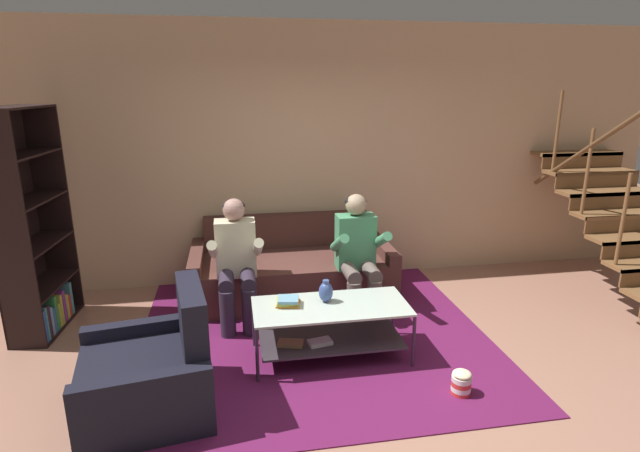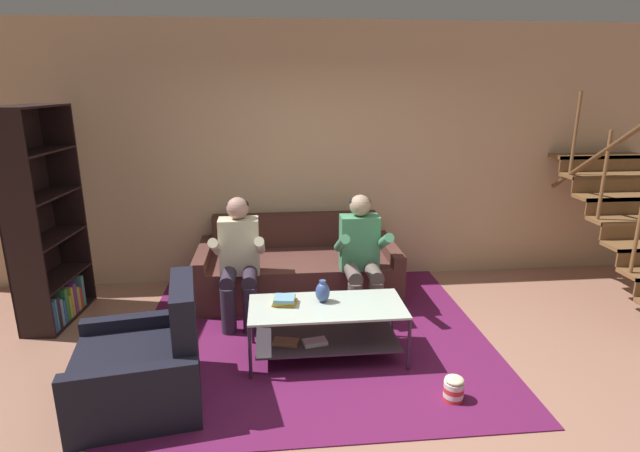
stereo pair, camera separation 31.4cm
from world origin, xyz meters
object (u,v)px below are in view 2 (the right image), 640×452
Objects in this scene: person_seated_right at (361,252)px; popcorn_tub at (454,389)px; armchair at (144,367)px; book_stack at (284,300)px; couch at (298,270)px; vase at (323,292)px; bookshelf at (45,244)px; person_seated_left at (239,256)px; coffee_table at (325,323)px.

popcorn_tub is (0.43, -1.48, -0.56)m from person_seated_right.
book_stack is at bearing 28.05° from armchair.
vase is (0.14, -1.28, 0.29)m from couch.
couch reaches higher than vase.
vase is 0.19× the size of armchair.
bookshelf is 1.97m from armchair.
popcorn_tub is at bearing -42.71° from person_seated_left.
vase is at bearing -83.87° from couch.
person_seated_left is at bearing -135.76° from couch.
bookshelf is 3.90m from popcorn_tub.
couch is 1.76× the size of person_seated_left.
person_seated_right is 0.94× the size of coffee_table.
coffee_table is at bearing 141.12° from popcorn_tub.
bookshelf is at bearing 176.08° from person_seated_right.
vase is (0.73, -0.70, -0.10)m from person_seated_left.
person_seated_left reaches higher than couch.
armchair is at bearing -123.38° from couch.
armchair is at bearing -116.17° from person_seated_left.
armchair is at bearing -144.98° from person_seated_right.
vase is 0.09× the size of bookshelf.
person_seated_right is (1.18, -0.00, -0.00)m from person_seated_left.
couch is at bearing 81.92° from book_stack.
bookshelf reaches higher than book_stack.
coffee_table is at bearing -21.07° from bookshelf.
coffee_table is 1.27× the size of armchair.
person_seated_right is 6.10× the size of popcorn_tub.
book_stack reaches higher than coffee_table.
vase is at bearing 2.19° from book_stack.
vase is at bearing 138.39° from popcorn_tub.
coffee_table is 6.52× the size of popcorn_tub.
person_seated_left is 1.19× the size of armchair.
vase is 0.86× the size of book_stack.
armchair is (-1.21, -1.84, -0.00)m from couch.
couch is 0.91m from person_seated_right.
person_seated_right reaches higher than couch.
couch is 1.37m from coffee_table.
person_seated_left is 1.46m from armchair.
couch is at bearing 56.62° from armchair.
bookshelf is at bearing 157.67° from book_stack.
coffee_table is 2.80m from bookshelf.
coffee_table is 1.13m from popcorn_tub.
person_seated_left is (-0.59, -0.57, 0.38)m from couch.
book_stack is at bearing -22.33° from bookshelf.
book_stack is (-0.34, 0.07, 0.19)m from coffee_table.
book_stack is at bearing -98.08° from couch.
person_seated_right reaches higher than popcorn_tub.
vase is 1.49m from armchair.
person_seated_right is 1.06m from book_stack.
couch is 9.49× the size of book_stack.
bookshelf is at bearing 158.93° from coffee_table.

